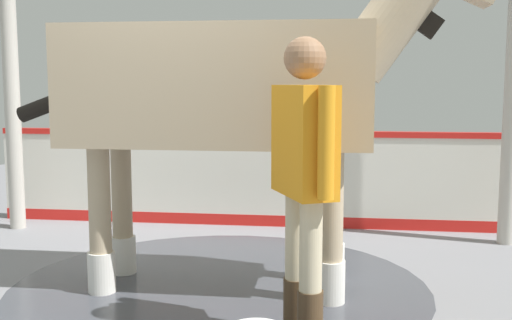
# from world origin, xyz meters

# --- Properties ---
(ground_plane) EXTENTS (16.00, 16.00, 0.02)m
(ground_plane) POSITION_xyz_m (0.00, 0.00, -0.01)
(ground_plane) COLOR gray
(wet_patch) EXTENTS (3.14, 3.14, 0.00)m
(wet_patch) POSITION_xyz_m (0.27, 0.20, 0.00)
(wet_patch) COLOR #42444C
(wet_patch) RESTS_ON ground
(barrier_wall) EXTENTS (4.06, 4.04, 1.03)m
(barrier_wall) POSITION_xyz_m (-1.17, 1.64, 0.47)
(barrier_wall) COLOR silver
(barrier_wall) RESTS_ON ground
(roof_post_far) EXTENTS (0.16, 0.16, 3.02)m
(roof_post_far) POSITION_xyz_m (-2.61, -0.41, 1.51)
(roof_post_far) COLOR #B7B2A8
(roof_post_far) RESTS_ON ground
(horse) EXTENTS (2.66, 2.65, 2.59)m
(horse) POSITION_xyz_m (0.36, 0.28, 1.47)
(horse) COLOR tan
(horse) RESTS_ON ground
(handler) EXTENTS (0.67, 0.39, 1.78)m
(handler) POSITION_xyz_m (1.41, 0.01, 1.04)
(handler) COLOR #47331E
(handler) RESTS_ON ground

